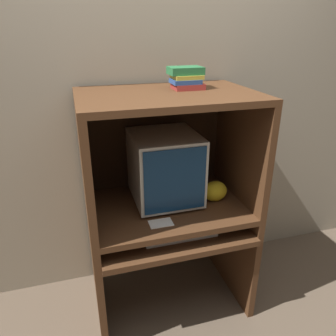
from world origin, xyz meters
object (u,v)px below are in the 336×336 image
at_px(keyboard, 179,233).
at_px(book_stack, 186,78).
at_px(mouse, 221,227).
at_px(snack_bag, 215,191).
at_px(crt_monitor, 166,167).

relative_size(keyboard, book_stack, 2.26).
relative_size(mouse, snack_bag, 0.45).
distance_m(keyboard, snack_bag, 0.35).
distance_m(crt_monitor, book_stack, 0.54).
bearing_deg(crt_monitor, keyboard, -86.63).
bearing_deg(crt_monitor, book_stack, 6.96).
relative_size(crt_monitor, book_stack, 2.29).
height_order(keyboard, book_stack, book_stack).
bearing_deg(snack_bag, crt_monitor, 161.75).
distance_m(snack_bag, book_stack, 0.72).
height_order(mouse, snack_bag, snack_bag).
xyz_separation_m(keyboard, book_stack, (0.11, 0.25, 0.86)).
bearing_deg(crt_monitor, snack_bag, -18.25).
bearing_deg(mouse, crt_monitor, 137.92).
bearing_deg(keyboard, book_stack, 65.35).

